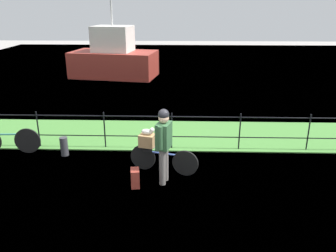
# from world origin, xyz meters

# --- Properties ---
(ground_plane) EXTENTS (60.00, 60.00, 0.00)m
(ground_plane) POSITION_xyz_m (0.00, 0.00, 0.00)
(ground_plane) COLOR #9E9993
(grass_strip) EXTENTS (27.00, 2.40, 0.03)m
(grass_strip) POSITION_xyz_m (0.00, 3.19, 0.01)
(grass_strip) COLOR #478438
(grass_strip) RESTS_ON ground
(harbor_water) EXTENTS (30.00, 30.00, 0.00)m
(harbor_water) POSITION_xyz_m (0.00, 11.53, 0.00)
(harbor_water) COLOR #426684
(harbor_water) RESTS_ON ground
(iron_fence) EXTENTS (18.04, 0.04, 1.02)m
(iron_fence) POSITION_xyz_m (-0.00, 2.17, 0.59)
(iron_fence) COLOR black
(iron_fence) RESTS_ON ground
(bicycle_main) EXTENTS (1.59, 0.48, 0.61)m
(bicycle_main) POSITION_xyz_m (-0.17, 0.83, 0.32)
(bicycle_main) COLOR black
(bicycle_main) RESTS_ON ground
(wooden_crate) EXTENTS (0.41, 0.37, 0.29)m
(wooden_crate) POSITION_xyz_m (-0.53, 0.93, 0.75)
(wooden_crate) COLOR #A87F51
(wooden_crate) RESTS_ON bicycle_main
(terrier_dog) EXTENTS (0.32, 0.21, 0.18)m
(terrier_dog) POSITION_xyz_m (-0.51, 0.92, 0.97)
(terrier_dog) COLOR silver
(terrier_dog) RESTS_ON wooden_crate
(cyclist_person) EXTENTS (0.36, 0.52, 1.68)m
(cyclist_person) POSITION_xyz_m (-0.13, 0.35, 1.00)
(cyclist_person) COLOR slate
(cyclist_person) RESTS_ON ground
(backpack_on_paving) EXTENTS (0.22, 0.30, 0.40)m
(backpack_on_paving) POSITION_xyz_m (-0.74, 0.14, 0.20)
(backpack_on_paving) COLOR maroon
(backpack_on_paving) RESTS_ON ground
(mooring_bollard) EXTENTS (0.20, 0.20, 0.49)m
(mooring_bollard) POSITION_xyz_m (-2.76, 1.67, 0.25)
(mooring_bollard) COLOR #38383D
(mooring_bollard) RESTS_ON ground
(bicycle_parked) EXTENTS (1.69, 0.19, 0.67)m
(bicycle_parked) POSITION_xyz_m (-4.28, 1.77, 0.36)
(bicycle_parked) COLOR black
(bicycle_parked) RESTS_ON ground
(moored_boat_near) EXTENTS (4.67, 2.94, 4.22)m
(moored_boat_near) POSITION_xyz_m (-3.28, 11.72, 0.97)
(moored_boat_near) COLOR #9E3328
(moored_boat_near) RESTS_ON ground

